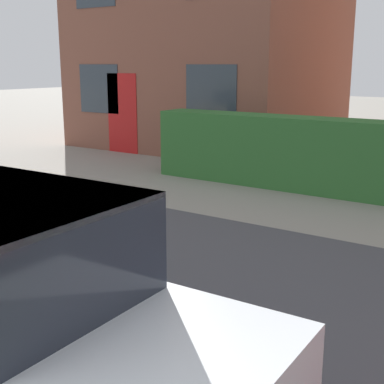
{
  "coord_description": "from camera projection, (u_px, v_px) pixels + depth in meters",
  "views": [
    {
      "loc": [
        3.38,
        -0.17,
        2.33
      ],
      "look_at": [
        0.36,
        4.24,
        1.05
      ],
      "focal_mm": 50.0,
      "sensor_mm": 36.0,
      "label": 1
    }
  ],
  "objects": [
    {
      "name": "road_strip",
      "position": [
        135.0,
        295.0,
        5.52
      ],
      "size": [
        28.0,
        5.85,
        0.01
      ],
      "primitive_type": "cube",
      "color": "#424247",
      "rests_on": "ground"
    },
    {
      "name": "garden_hedge",
      "position": [
        357.0,
        159.0,
        9.51
      ],
      "size": [
        8.24,
        0.78,
        1.37
      ],
      "primitive_type": "cube",
      "color": "#2D662D",
      "rests_on": "ground"
    },
    {
      "name": "police_car",
      "position": [
        2.0,
        308.0,
        3.61
      ],
      "size": [
        3.85,
        1.66,
        1.62
      ],
      "rotation": [
        0.0,
        0.0,
        0.02
      ],
      "color": "black",
      "rests_on": "road_strip"
    },
    {
      "name": "house_left",
      "position": [
        211.0,
        3.0,
        15.26
      ],
      "size": [
        6.91,
        5.87,
        7.94
      ],
      "color": "brown",
      "rests_on": "ground"
    }
  ]
}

